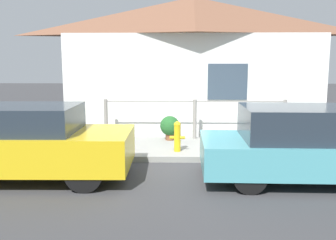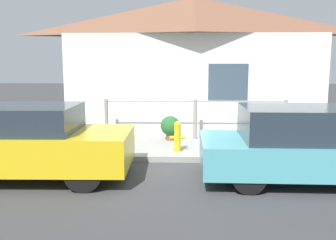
# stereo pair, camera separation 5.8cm
# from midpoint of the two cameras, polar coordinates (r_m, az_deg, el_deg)

# --- Properties ---
(ground_plane) EXTENTS (60.00, 60.00, 0.00)m
(ground_plane) POSITION_cam_midpoint_polar(r_m,az_deg,el_deg) (8.26, 4.85, -6.52)
(ground_plane) COLOR #38383A
(sidewalk) EXTENTS (24.00, 2.15, 0.13)m
(sidewalk) POSITION_cam_midpoint_polar(r_m,az_deg,el_deg) (9.29, 4.52, -4.38)
(sidewalk) COLOR gray
(sidewalk) RESTS_ON ground_plane
(house) EXTENTS (7.80, 2.23, 4.10)m
(house) POSITION_cam_midpoint_polar(r_m,az_deg,el_deg) (11.53, 4.16, 14.33)
(house) COLOR white
(house) RESTS_ON ground_plane
(fence) EXTENTS (4.90, 0.10, 1.06)m
(fence) POSITION_cam_midpoint_polar(r_m,az_deg,el_deg) (10.07, 4.32, 0.46)
(fence) COLOR gray
(fence) RESTS_ON sidewalk
(car_left) EXTENTS (3.79, 1.77, 1.39)m
(car_left) POSITION_cam_midpoint_polar(r_m,az_deg,el_deg) (7.49, -20.34, -3.14)
(car_left) COLOR gold
(car_left) RESTS_ON ground_plane
(car_right) EXTENTS (4.10, 1.80, 1.38)m
(car_right) POSITION_cam_midpoint_polar(r_m,az_deg,el_deg) (7.35, 20.99, -3.59)
(car_right) COLOR teal
(car_right) RESTS_ON ground_plane
(fire_hydrant) EXTENTS (0.36, 0.16, 0.71)m
(fire_hydrant) POSITION_cam_midpoint_polar(r_m,az_deg,el_deg) (8.64, 1.63, -2.41)
(fire_hydrant) COLOR yellow
(fire_hydrant) RESTS_ON sidewalk
(potted_plant_near_hydrant) EXTENTS (0.52, 0.52, 0.64)m
(potted_plant_near_hydrant) POSITION_cam_midpoint_polar(r_m,az_deg,el_deg) (9.90, 0.51, -0.99)
(potted_plant_near_hydrant) COLOR brown
(potted_plant_near_hydrant) RESTS_ON sidewalk
(potted_plant_by_fence) EXTENTS (0.44, 0.44, 0.59)m
(potted_plant_by_fence) POSITION_cam_midpoint_polar(r_m,az_deg,el_deg) (10.03, -14.03, -1.22)
(potted_plant_by_fence) COLOR slate
(potted_plant_by_fence) RESTS_ON sidewalk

